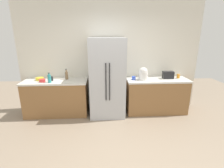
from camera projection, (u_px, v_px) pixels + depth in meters
name	position (u px, v px, depth m)	size (l,w,h in m)	color
ground_plane	(116.00, 153.00, 2.91)	(9.62, 9.62, 0.00)	gray
kitchen_back_panel	(110.00, 56.00, 4.37)	(4.62, 0.10, 2.84)	silver
counter_left	(57.00, 97.00, 4.23)	(1.54, 0.63, 0.88)	olive
counter_right	(156.00, 95.00, 4.37)	(1.54, 0.63, 0.88)	olive
refrigerator	(107.00, 78.00, 4.09)	(0.84, 0.75, 1.89)	#B2B5BA
toaster	(168.00, 75.00, 4.27)	(0.26, 0.15, 0.18)	black
rice_cooker	(143.00, 74.00, 4.13)	(0.23, 0.23, 0.31)	silver
bottle_a	(67.00, 75.00, 4.19)	(0.07, 0.07, 0.26)	brown
bottle_b	(49.00, 79.00, 3.90)	(0.08, 0.08, 0.24)	teal
cup_a	(51.00, 79.00, 4.08)	(0.08, 0.08, 0.10)	black
cup_b	(178.00, 76.00, 4.31)	(0.08, 0.08, 0.10)	orange
cup_c	(134.00, 78.00, 4.17)	(0.09, 0.09, 0.08)	blue
bowl_a	(40.00, 79.00, 4.14)	(0.19, 0.19, 0.06)	yellow
bowl_b	(42.00, 81.00, 3.98)	(0.14, 0.14, 0.06)	red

